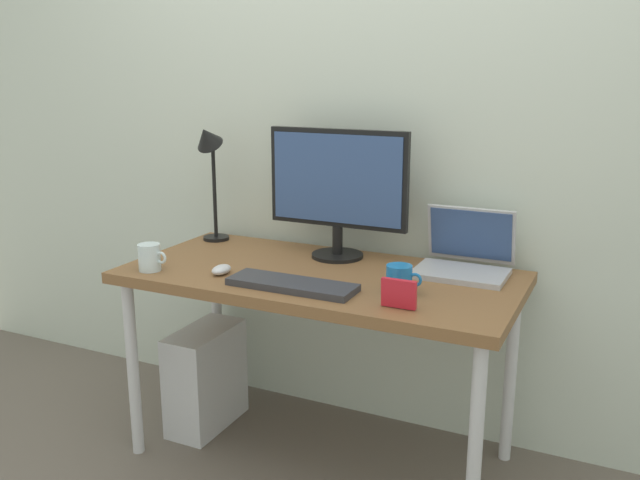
# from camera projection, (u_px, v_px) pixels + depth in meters

# --- Properties ---
(ground_plane) EXTENTS (6.00, 6.00, 0.00)m
(ground_plane) POSITION_uv_depth(u_px,v_px,m) (320.00, 454.00, 2.64)
(ground_plane) COLOR #665B51
(back_wall) EXTENTS (4.40, 0.04, 2.60)m
(back_wall) POSITION_uv_depth(u_px,v_px,m) (364.00, 107.00, 2.67)
(back_wall) COLOR silver
(back_wall) RESTS_ON ground_plane
(desk) EXTENTS (1.41, 0.68, 0.74)m
(desk) POSITION_uv_depth(u_px,v_px,m) (320.00, 289.00, 2.48)
(desk) COLOR brown
(desk) RESTS_ON ground_plane
(monitor) EXTENTS (0.56, 0.20, 0.49)m
(monitor) POSITION_uv_depth(u_px,v_px,m) (338.00, 186.00, 2.59)
(monitor) COLOR black
(monitor) RESTS_ON desk
(laptop) EXTENTS (0.32, 0.27, 0.23)m
(laptop) POSITION_uv_depth(u_px,v_px,m) (465.00, 257.00, 2.45)
(laptop) COLOR #B2B2B7
(laptop) RESTS_ON desk
(desk_lamp) EXTENTS (0.11, 0.16, 0.50)m
(desk_lamp) POSITION_uv_depth(u_px,v_px,m) (209.00, 156.00, 2.81)
(desk_lamp) COLOR black
(desk_lamp) RESTS_ON desk
(keyboard) EXTENTS (0.44, 0.14, 0.02)m
(keyboard) POSITION_uv_depth(u_px,v_px,m) (292.00, 285.00, 2.28)
(keyboard) COLOR #333338
(keyboard) RESTS_ON desk
(mouse) EXTENTS (0.06, 0.09, 0.03)m
(mouse) POSITION_uv_depth(u_px,v_px,m) (221.00, 270.00, 2.43)
(mouse) COLOR silver
(mouse) RESTS_ON desk
(coffee_mug) EXTENTS (0.12, 0.09, 0.09)m
(coffee_mug) POSITION_uv_depth(u_px,v_px,m) (400.00, 279.00, 2.23)
(coffee_mug) COLOR #1E72BF
(coffee_mug) RESTS_ON desk
(glass_cup) EXTENTS (0.12, 0.08, 0.10)m
(glass_cup) POSITION_uv_depth(u_px,v_px,m) (150.00, 257.00, 2.47)
(glass_cup) COLOR silver
(glass_cup) RESTS_ON desk
(photo_frame) EXTENTS (0.11, 0.02, 0.09)m
(photo_frame) POSITION_uv_depth(u_px,v_px,m) (399.00, 294.00, 2.08)
(photo_frame) COLOR red
(photo_frame) RESTS_ON desk
(computer_tower) EXTENTS (0.18, 0.36, 0.42)m
(computer_tower) POSITION_uv_depth(u_px,v_px,m) (206.00, 377.00, 2.82)
(computer_tower) COLOR silver
(computer_tower) RESTS_ON ground_plane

